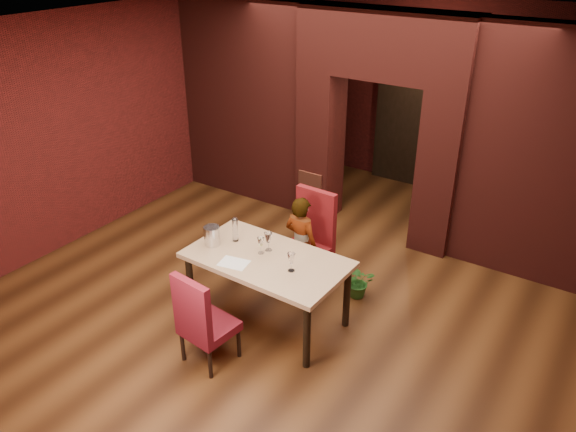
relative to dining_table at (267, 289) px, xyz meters
name	(u,v)px	position (x,y,z in m)	size (l,w,h in m)	color
floor	(303,290)	(0.04, 0.72, -0.42)	(8.00, 8.00, 0.00)	#4D2B13
ceiling	(307,29)	(0.04, 0.72, 2.78)	(7.00, 8.00, 0.04)	silver
wall_back	(431,96)	(0.04, 4.72, 1.18)	(7.00, 0.04, 3.20)	maroon
wall_left	(100,122)	(-3.46, 0.72, 1.18)	(0.04, 8.00, 3.20)	maroon
pillar_left	(321,145)	(-0.91, 2.72, 0.73)	(0.55, 0.55, 2.30)	maroon
pillar_right	(441,172)	(0.99, 2.72, 0.73)	(0.55, 0.55, 2.30)	maroon
lintel	(386,44)	(0.04, 2.72, 2.33)	(2.45, 0.55, 0.90)	maroon
wing_wall_left	(246,102)	(-2.32, 2.72, 1.18)	(2.27, 0.35, 3.20)	maroon
wing_wall_right	(559,163)	(2.40, 2.72, 1.18)	(2.27, 0.35, 3.20)	maroon
vent_panel	(310,188)	(-0.91, 2.42, 0.13)	(0.40, 0.03, 0.50)	#A0472E
rear_door	(404,125)	(-0.36, 4.66, 0.63)	(0.90, 0.08, 2.10)	black
rear_door_frame	(403,125)	(-0.36, 4.62, 0.63)	(1.02, 0.04, 2.22)	black
dining_table	(267,289)	(0.00, 0.00, 0.00)	(1.80, 1.01, 0.85)	#A27C5A
chair_far	(305,241)	(-0.04, 0.89, 0.19)	(0.56, 0.56, 1.23)	maroon
chair_near	(209,317)	(-0.11, -0.89, 0.12)	(0.50, 0.50, 1.09)	maroon
person_seated	(301,244)	(-0.04, 0.78, 0.21)	(0.46, 0.30, 1.27)	silver
wine_glass_a	(261,245)	(-0.11, 0.04, 0.52)	(0.08, 0.08, 0.20)	white
wine_glass_b	(268,242)	(-0.07, 0.14, 0.54)	(0.09, 0.09, 0.23)	silver
wine_glass_c	(291,262)	(0.38, -0.08, 0.53)	(0.09, 0.09, 0.22)	white
tasting_sheet	(234,263)	(-0.23, -0.30, 0.42)	(0.31, 0.23, 0.00)	silver
wine_bucket	(212,236)	(-0.69, -0.11, 0.54)	(0.19, 0.19, 0.23)	silver
water_bottle	(235,229)	(-0.52, 0.11, 0.57)	(0.07, 0.07, 0.30)	silver
potted_plant	(359,282)	(0.68, 1.00, -0.21)	(0.37, 0.32, 0.42)	#245B1E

